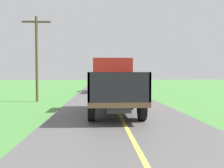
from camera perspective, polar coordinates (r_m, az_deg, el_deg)
The scene contains 3 objects.
banana_truck_near at distance 12.12m, azimuth 0.18°, elevation -0.15°, with size 2.38×5.82×2.80m.
banana_truck_far at distance 27.18m, azimuth -1.25°, elevation 1.11°, with size 2.38×5.81×2.80m.
utility_pole_roadside at distance 18.26m, azimuth -17.85°, elevation 6.66°, with size 2.07×0.20×6.28m.
Camera 1 is at (-0.99, 0.25, 1.97)m, focal length 37.58 mm.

